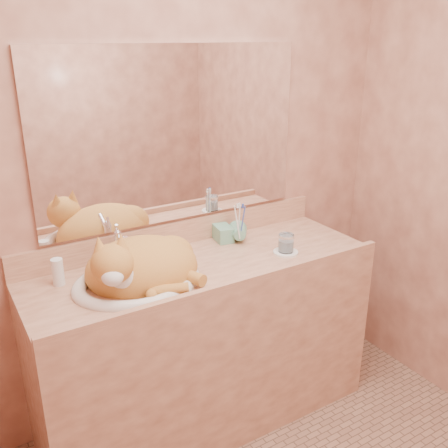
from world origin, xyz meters
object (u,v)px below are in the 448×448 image
toothbrush_cup (240,236)px  sink_basin (136,265)px  soap_dispenser (228,228)px  cat (139,264)px  water_glass (286,243)px  vanity_counter (205,344)px

toothbrush_cup → sink_basin: bearing=-168.5°
soap_dispenser → cat: bearing=-155.0°
sink_basin → toothbrush_cup: 0.60m
soap_dispenser → water_glass: soap_dispenser is taller
water_glass → cat: bearing=173.6°
cat → water_glass: size_ratio=5.61×
toothbrush_cup → cat: bearing=-168.4°
sink_basin → water_glass: sink_basin is taller
vanity_counter → sink_basin: 0.61m
sink_basin → soap_dispenser: soap_dispenser is taller
vanity_counter → toothbrush_cup: (0.26, 0.10, 0.47)m
toothbrush_cup → water_glass: bearing=-56.1°
cat → vanity_counter: bearing=14.9°
toothbrush_cup → soap_dispenser: bearing=144.6°
soap_dispenser → water_glass: bearing=-43.2°
cat → toothbrush_cup: size_ratio=4.87×
vanity_counter → soap_dispenser: soap_dispenser is taller
toothbrush_cup → water_glass: size_ratio=1.15×
sink_basin → vanity_counter: bearing=-5.4°
vanity_counter → cat: size_ratio=3.34×
water_glass → toothbrush_cup: bearing=123.9°
soap_dispenser → toothbrush_cup: bearing=-26.6°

